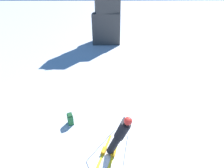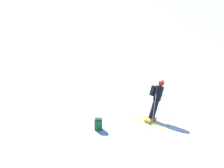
% 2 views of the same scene
% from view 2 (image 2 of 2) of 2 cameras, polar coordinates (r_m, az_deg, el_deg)
% --- Properties ---
extents(ground_plane, '(300.00, 300.00, 0.00)m').
position_cam_2_polar(ground_plane, '(16.90, 6.86, -4.57)').
color(ground_plane, white).
extents(skier, '(1.59, 1.79, 1.78)m').
position_cam_2_polar(skier, '(16.12, 6.80, -2.12)').
color(skier, yellow).
rests_on(skier, ground).
extents(spare_backpack, '(0.32, 0.36, 0.50)m').
position_cam_2_polar(spare_backpack, '(15.44, -2.09, -6.13)').
color(spare_backpack, '#236633').
rests_on(spare_backpack, ground).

